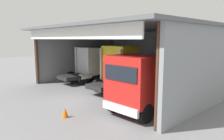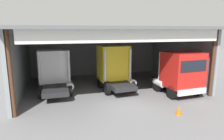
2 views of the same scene
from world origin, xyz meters
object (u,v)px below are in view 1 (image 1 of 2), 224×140
object	(u,v)px
truck_red_right_bay	(136,83)
oil_drum	(180,82)
truck_white_left_bay	(89,64)
truck_yellow_yard_outside	(119,68)
traffic_cone	(65,112)
tool_cart	(176,81)

from	to	relation	value
truck_red_right_bay	oil_drum	world-z (taller)	truck_red_right_bay
truck_white_left_bay	truck_red_right_bay	world-z (taller)	truck_white_left_bay
truck_white_left_bay	truck_red_right_bay	size ratio (longest dim) A/B	1.06
truck_red_right_bay	truck_white_left_bay	bearing A→B (deg)	-24.04
truck_white_left_bay	oil_drum	world-z (taller)	truck_white_left_bay
truck_red_right_bay	truck_yellow_yard_outside	bearing A→B (deg)	-36.58
traffic_cone	truck_red_right_bay	bearing A→B (deg)	55.85
oil_drum	truck_yellow_yard_outside	bearing A→B (deg)	-115.81
truck_yellow_yard_outside	oil_drum	distance (m)	6.17
truck_red_right_bay	oil_drum	xyz separation A→B (m)	(-1.92, 8.32, -1.38)
truck_yellow_yard_outside	oil_drum	xyz separation A→B (m)	(2.60, 5.38, -1.51)
truck_white_left_bay	truck_red_right_bay	xyz separation A→B (m)	(9.47, -3.53, 0.02)
oil_drum	traffic_cone	distance (m)	11.68
truck_yellow_yard_outside	truck_red_right_bay	size ratio (longest dim) A/B	0.96
truck_white_left_bay	oil_drum	bearing A→B (deg)	31.86
truck_white_left_bay	traffic_cone	world-z (taller)	truck_white_left_bay
truck_white_left_bay	tool_cart	world-z (taller)	truck_white_left_bay
truck_red_right_bay	traffic_cone	world-z (taller)	truck_red_right_bay
truck_white_left_bay	truck_yellow_yard_outside	distance (m)	4.99
truck_white_left_bay	oil_drum	distance (m)	9.05
truck_white_left_bay	tool_cart	xyz separation A→B (m)	(7.26, 4.53, -1.31)
truck_yellow_yard_outside	traffic_cone	xyz separation A→B (m)	(2.25, -6.29, -1.68)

